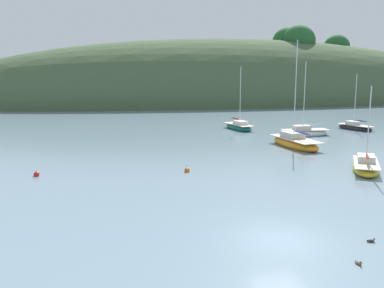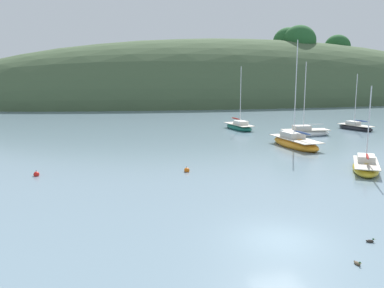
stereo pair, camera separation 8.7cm
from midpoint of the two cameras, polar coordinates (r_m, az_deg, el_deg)
ground_plane at (r=20.76m, az=11.93°, el=-12.66°), size 400.00×400.00×0.00m
far_shoreline_hill at (r=107.04m, az=5.91°, el=5.69°), size 150.00×36.00×35.32m
sailboat_red_portside at (r=45.38m, az=13.90°, el=0.19°), size 3.39×7.88×11.39m
sailboat_white_near at (r=61.46m, az=21.42°, el=2.18°), size 3.40×5.68×7.78m
sailboat_teal_outer at (r=57.73m, az=6.39°, el=2.38°), size 3.13×6.35×8.80m
sailboat_cream_ketch at (r=53.72m, az=15.17°, el=1.54°), size 6.39×2.38×9.30m
sailboat_yellow_far at (r=36.24m, az=22.70°, el=-2.85°), size 4.83×6.05×7.00m
mooring_buoy_channel at (r=34.03m, az=-20.64°, el=-3.94°), size 0.44×0.44×0.54m
mooring_buoy_outer at (r=33.19m, az=-0.76°, el=-3.63°), size 0.44×0.44×0.54m
duck_lone_left at (r=21.67m, az=23.25°, el=-12.13°), size 0.42×0.27×0.24m
duck_straggler at (r=19.17m, az=21.76°, el=-14.97°), size 0.21×0.43×0.24m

